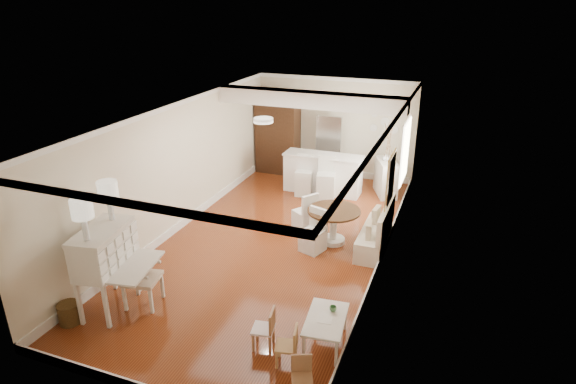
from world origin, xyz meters
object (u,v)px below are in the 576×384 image
Objects in this scene: kids_chair_b at (263,328)px; bar_stool_right at (326,179)px; breakfast_counter at (323,173)px; fridge at (341,149)px; gustavian_armchair at (142,278)px; kids_chair_a at (286,345)px; slip_chair_far at (305,211)px; secretary_bureau at (107,269)px; slip_chair_near at (313,231)px; wicker_basket at (69,313)px; bar_stool_left at (304,176)px; sideboard at (386,178)px; pantry_cabinet at (278,134)px; kids_chair_c at (302,378)px; dining_table at (333,226)px; kids_table at (325,331)px.

bar_stool_right reaches higher than kids_chair_b.
fridge reaches higher than breakfast_counter.
gustavian_armchair reaches higher than kids_chair_b.
slip_chair_far reaches higher than kids_chair_a.
secretary_bureau is 3.96m from slip_chair_near.
fridge reaches higher than wicker_basket.
gustavian_armchair is at bearing -107.56° from bar_stool_left.
sideboard reaches higher than wicker_basket.
pantry_cabinet is (-1.31, 1.45, 0.62)m from bar_stool_left.
gustavian_armchair is 0.50× the size of breakfast_counter.
kids_chair_c is 7.09m from breakfast_counter.
fridge reaches higher than secretary_bureau.
dining_table is 1.24× the size of slip_chair_near.
pantry_cabinet is at bearing 179.10° from fridge.
sideboard is at bearing 62.40° from wicker_basket.
kids_chair_a is 0.56× the size of bar_stool_right.
pantry_cabinet is at bearing 91.17° from kids_chair_c.
slip_chair_near is 3.23m from breakfast_counter.
slip_chair_far is (-1.12, 4.10, 0.14)m from kids_chair_a.
fridge is at bearing 78.82° from kids_chair_c.
slip_chair_far is 0.93× the size of sideboard.
kids_chair_b is at bearing -155.91° from kids_table.
fridge is 1.87× the size of sideboard.
bar_stool_right reaches higher than gustavian_armchair.
kids_chair_b is at bearing -128.08° from kids_chair_a.
wicker_basket is at bearing -113.19° from bar_stool_left.
kids_chair_a is 0.49m from kids_chair_b.
slip_chair_far is (-1.52, 3.51, 0.21)m from kids_table.
pantry_cabinet reaches higher than slip_chair_far.
kids_chair_b is at bearing -10.67° from secretary_bureau.
kids_chair_b is at bearing -118.33° from sideboard.
dining_table is 2.70m from bar_stool_left.
kids_chair_c is 6.85m from bar_stool_left.
wicker_basket is 0.32× the size of bar_stool_left.
gustavian_armchair is 1.81× the size of kids_chair_c.
dining_table is at bearing 77.34° from slip_chair_near.
wicker_basket is at bearing -110.01° from slip_chair_near.
wicker_basket is 6.61m from bar_stool_left.
dining_table is 3.12m from sideboard.
fridge is (-0.76, 7.23, 0.57)m from kids_chair_b.
pantry_cabinet is (0.10, 7.24, 0.42)m from secretary_bureau.
bar_stool_right is (2.38, 6.25, 0.39)m from wicker_basket.
gustavian_armchair is at bearing -107.09° from kids_chair_b.
slip_chair_far is (-0.46, 0.85, 0.00)m from slip_chair_near.
wicker_basket is 0.39× the size of slip_chair_near.
kids_chair_a is 0.95× the size of kids_chair_b.
kids_chair_b is (-0.44, 0.21, 0.02)m from kids_chair_a.
kids_chair_a is 0.70× the size of slip_chair_near.
kids_chair_a is 0.30× the size of breakfast_counter.
kids_chair_b is 0.29× the size of pantry_cabinet.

